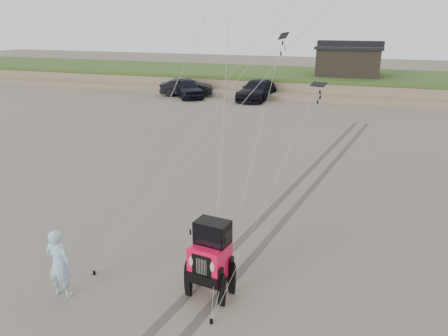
{
  "coord_description": "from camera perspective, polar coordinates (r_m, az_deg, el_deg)",
  "views": [
    {
      "loc": [
        4.65,
        -9.46,
        7.11
      ],
      "look_at": [
        0.39,
        3.0,
        2.6
      ],
      "focal_mm": 35.0,
      "sensor_mm": 36.0,
      "label": 1
    }
  ],
  "objects": [
    {
      "name": "truck_c",
      "position": [
        41.01,
        4.33,
        10.12
      ],
      "size": [
        2.92,
        6.3,
        1.78
      ],
      "primitive_type": "imported",
      "rotation": [
        0.0,
        0.0,
        -0.07
      ],
      "color": "black",
      "rests_on": "ground"
    },
    {
      "name": "ground",
      "position": [
        12.71,
        -6.26,
        -15.23
      ],
      "size": [
        160.0,
        160.0,
        0.0
      ],
      "primitive_type": "plane",
      "color": "#6B6054",
      "rests_on": "ground"
    },
    {
      "name": "dune_ridge",
      "position": [
        47.6,
        13.36,
        10.81
      ],
      "size": [
        160.0,
        14.25,
        1.73
      ],
      "color": "#7A6B54",
      "rests_on": "ground"
    },
    {
      "name": "man",
      "position": [
        12.62,
        -20.76,
        -11.55
      ],
      "size": [
        0.72,
        0.49,
        1.94
      ],
      "primitive_type": "imported",
      "rotation": [
        0.0,
        0.0,
        3.18
      ],
      "color": "#8FC8DE",
      "rests_on": "ground"
    },
    {
      "name": "truck_a",
      "position": [
        42.35,
        -4.86,
        10.4
      ],
      "size": [
        5.08,
        5.4,
        1.8
      ],
      "primitive_type": "imported",
      "rotation": [
        0.0,
        0.0,
        0.71
      ],
      "color": "black",
      "rests_on": "ground"
    },
    {
      "name": "truck_b",
      "position": [
        43.23,
        -4.91,
        10.48
      ],
      "size": [
        5.34,
        3.06,
        1.67
      ],
      "primitive_type": "imported",
      "rotation": [
        0.0,
        0.0,
        1.84
      ],
      "color": "black",
      "rests_on": "ground"
    },
    {
      "name": "tire_tracks",
      "position": [
        19.03,
        9.53,
        -3.29
      ],
      "size": [
        5.22,
        29.74,
        0.01
      ],
      "color": "#4C443D",
      "rests_on": "ground"
    },
    {
      "name": "stake_main",
      "position": [
        13.68,
        -16.6,
        -12.98
      ],
      "size": [
        0.08,
        0.08,
        0.12
      ],
      "primitive_type": "cylinder",
      "color": "black",
      "rests_on": "ground"
    },
    {
      "name": "stake_aux",
      "position": [
        11.37,
        -1.67,
        -19.41
      ],
      "size": [
        0.08,
        0.08,
        0.12
      ],
      "primitive_type": "cylinder",
      "color": "black",
      "rests_on": "ground"
    },
    {
      "name": "cabin",
      "position": [
        46.69,
        16.02,
        13.43
      ],
      "size": [
        6.4,
        5.4,
        3.35
      ],
      "color": "black",
      "rests_on": "dune_ridge"
    },
    {
      "name": "jeep",
      "position": [
        11.89,
        -1.84,
        -12.85
      ],
      "size": [
        2.57,
        4.8,
        1.71
      ],
      "primitive_type": null,
      "rotation": [
        0.0,
        0.0,
        -0.13
      ],
      "color": "#FA1040",
      "rests_on": "ground"
    }
  ]
}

